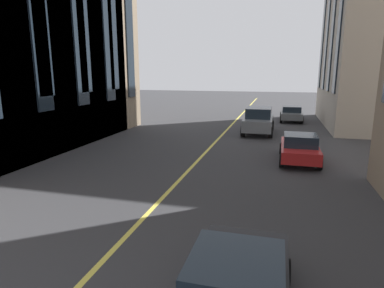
# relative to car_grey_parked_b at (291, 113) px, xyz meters

# --- Properties ---
(lane_centre_line) EXTENTS (80.00, 0.16, 0.01)m
(lane_centre_line) POSITION_rel_car_grey_parked_b_xyz_m (-13.82, 4.90, -0.70)
(lane_centre_line) COLOR #D8C64C
(lane_centre_line) RESTS_ON ground_plane
(car_grey_parked_b) EXTENTS (4.40, 1.95, 1.37)m
(car_grey_parked_b) POSITION_rel_car_grey_parked_b_xyz_m (0.00, 0.00, 0.00)
(car_grey_parked_b) COLOR slate
(car_grey_parked_b) RESTS_ON ground_plane
(car_red_trailing) EXTENTS (3.90, 1.89, 1.40)m
(car_red_trailing) POSITION_rel_car_grey_parked_b_xyz_m (-14.35, 0.00, -0.00)
(car_red_trailing) COLOR #B21E1E
(car_red_trailing) RESTS_ON ground_plane
(car_grey_near) EXTENTS (4.70, 2.14, 1.88)m
(car_grey_near) POSITION_rel_car_grey_parked_b_xyz_m (-7.00, 2.48, 0.27)
(car_grey_near) COLOR slate
(car_grey_near) RESTS_ON ground_plane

